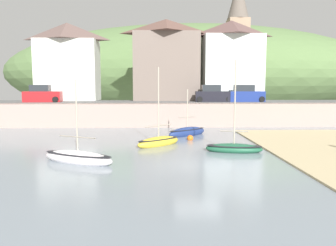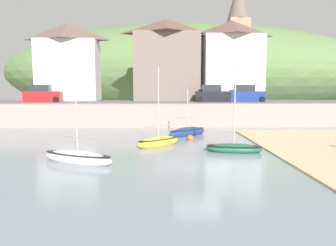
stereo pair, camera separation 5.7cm
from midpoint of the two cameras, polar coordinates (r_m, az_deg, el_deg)
The scene contains 15 objects.
ground at distance 9.57m, azimuth 21.17°, elevation -19.27°, with size 48.00×41.00×0.61m.
quay_seawall at distance 35.17m, azimuth 1.90°, elevation 1.75°, with size 48.00×9.40×2.40m.
hillside_backdrop at distance 73.13m, azimuth 4.52°, elevation 8.58°, with size 80.00×44.00×19.90m.
waterfront_building_left at distance 44.32m, azimuth -16.83°, elevation 10.20°, with size 7.79×4.39×9.70m.
waterfront_building_centre at distance 42.83m, azimuth -0.22°, elevation 10.92°, with size 8.43×5.91×10.20m.
waterfront_building_right at distance 43.81m, azimuth 10.93°, elevation 10.63°, with size 7.60×5.81×10.08m.
church_with_spire at distance 48.45m, azimuth 12.06°, elevation 14.38°, with size 3.00×3.00×16.74m.
sailboat_white_hull at distance 21.79m, azimuth 11.38°, elevation -4.24°, with size 3.83×2.03×6.04m.
sailboat_nearest_shore at distance 23.55m, azimuth -1.57°, elevation -3.20°, with size 3.46×3.19×5.74m.
motorboat_with_cabin at distance 19.10m, azimuth -15.29°, elevation -5.76°, with size 4.58×3.03×4.79m.
rowboat_small_beached at distance 28.25m, azimuth 3.43°, elevation -1.57°, with size 3.78×3.40×4.18m.
parked_car_near_slipway at distance 40.47m, azimuth -20.83°, elevation 4.57°, with size 4.24×2.08×1.95m.
parked_car_by_wall at distance 38.71m, azimuth 7.81°, elevation 4.86°, with size 4.16×1.86×1.95m.
parked_car_end_of_row at distance 39.51m, azimuth 13.34°, elevation 4.78°, with size 4.18×1.90×1.95m.
mooring_buoy at distance 25.98m, azimuth 3.92°, elevation -2.63°, with size 0.49×0.49×0.49m.
Camera 2 is at (-2.05, -17.49, 4.25)m, focal length 35.23 mm.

